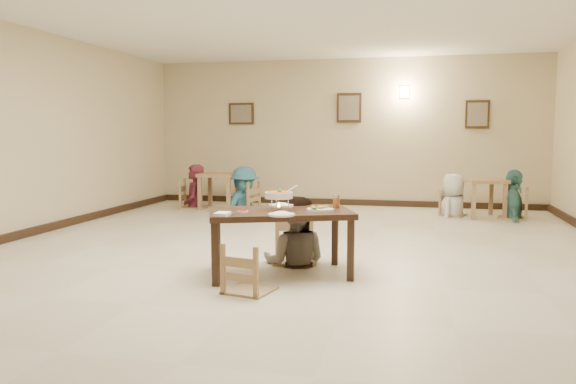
% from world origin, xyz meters
% --- Properties ---
extents(floor, '(10.00, 10.00, 0.00)m').
position_xyz_m(floor, '(0.00, 0.00, 0.00)').
color(floor, beige).
rests_on(floor, ground).
extents(ceiling, '(10.00, 10.00, 0.00)m').
position_xyz_m(ceiling, '(0.00, 0.00, 3.00)').
color(ceiling, white).
rests_on(ceiling, wall_back).
extents(wall_back, '(10.00, 0.00, 10.00)m').
position_xyz_m(wall_back, '(0.00, 5.00, 1.50)').
color(wall_back, beige).
rests_on(wall_back, floor).
extents(wall_left, '(0.00, 10.00, 10.00)m').
position_xyz_m(wall_left, '(-4.00, 0.00, 1.50)').
color(wall_left, beige).
rests_on(wall_left, floor).
extents(baseboard_back, '(8.00, 0.06, 0.12)m').
position_xyz_m(baseboard_back, '(0.00, 4.97, 0.06)').
color(baseboard_back, black).
rests_on(baseboard_back, floor).
extents(baseboard_left, '(0.06, 10.00, 0.12)m').
position_xyz_m(baseboard_left, '(-3.97, 0.00, 0.06)').
color(baseboard_left, black).
rests_on(baseboard_left, floor).
extents(picture_a, '(0.55, 0.04, 0.45)m').
position_xyz_m(picture_a, '(-2.20, 4.96, 1.90)').
color(picture_a, '#31200F').
rests_on(picture_a, wall_back).
extents(picture_b, '(0.50, 0.04, 0.60)m').
position_xyz_m(picture_b, '(0.10, 4.96, 2.00)').
color(picture_b, '#31200F').
rests_on(picture_b, wall_back).
extents(picture_c, '(0.45, 0.04, 0.55)m').
position_xyz_m(picture_c, '(2.60, 4.96, 1.85)').
color(picture_c, '#31200F').
rests_on(picture_c, wall_back).
extents(wall_sconce, '(0.16, 0.05, 0.22)m').
position_xyz_m(wall_sconce, '(1.20, 4.96, 2.30)').
color(wall_sconce, '#FFD88C').
rests_on(wall_sconce, wall_back).
extents(main_table, '(1.66, 1.30, 0.69)m').
position_xyz_m(main_table, '(0.09, -0.94, 0.61)').
color(main_table, '#311E13').
rests_on(main_table, floor).
extents(chair_far, '(0.49, 0.49, 1.05)m').
position_xyz_m(chair_far, '(0.11, -0.32, 0.53)').
color(chair_far, '#A28657').
rests_on(chair_far, floor).
extents(chair_near, '(0.42, 0.42, 0.89)m').
position_xyz_m(chair_near, '(-0.04, -1.62, 0.44)').
color(chair_near, '#A28657').
rests_on(chair_near, floor).
extents(main_diner, '(0.79, 0.63, 1.56)m').
position_xyz_m(main_diner, '(0.14, -0.41, 0.78)').
color(main_diner, gray).
rests_on(main_diner, floor).
extents(curry_warmer, '(0.33, 0.29, 0.26)m').
position_xyz_m(curry_warmer, '(0.07, -0.92, 0.84)').
color(curry_warmer, silver).
rests_on(curry_warmer, main_table).
extents(rice_plate_far, '(0.27, 0.27, 0.06)m').
position_xyz_m(rice_plate_far, '(0.03, -0.65, 0.70)').
color(rice_plate_far, white).
rests_on(rice_plate_far, main_table).
extents(rice_plate_near, '(0.26, 0.26, 0.06)m').
position_xyz_m(rice_plate_near, '(0.19, -1.31, 0.70)').
color(rice_plate_near, white).
rests_on(rice_plate_near, main_table).
extents(fried_plate, '(0.28, 0.28, 0.06)m').
position_xyz_m(fried_plate, '(0.51, -0.89, 0.71)').
color(fried_plate, white).
rests_on(fried_plate, main_table).
extents(chili_dish, '(0.10, 0.10, 0.02)m').
position_xyz_m(chili_dish, '(-0.24, -1.18, 0.70)').
color(chili_dish, white).
rests_on(chili_dish, main_table).
extents(napkin_cutlery, '(0.16, 0.26, 0.03)m').
position_xyz_m(napkin_cutlery, '(-0.36, -1.44, 0.70)').
color(napkin_cutlery, white).
rests_on(napkin_cutlery, main_table).
extents(drink_glass, '(0.07, 0.07, 0.14)m').
position_xyz_m(drink_glass, '(0.63, -0.62, 0.75)').
color(drink_glass, white).
rests_on(drink_glass, main_table).
extents(bg_table_left, '(0.71, 0.71, 0.70)m').
position_xyz_m(bg_table_left, '(-2.32, 3.85, 0.57)').
color(bg_table_left, '#9E7951').
rests_on(bg_table_left, floor).
extents(bg_table_right, '(0.85, 0.85, 0.68)m').
position_xyz_m(bg_table_right, '(2.63, 3.82, 0.55)').
color(bg_table_right, '#9E7951').
rests_on(bg_table_right, floor).
extents(bg_chair_ll, '(0.51, 0.51, 1.08)m').
position_xyz_m(bg_chair_ll, '(-2.84, 3.82, 0.54)').
color(bg_chair_ll, '#A28657').
rests_on(bg_chair_ll, floor).
extents(bg_chair_lr, '(0.48, 0.48, 1.03)m').
position_xyz_m(bg_chair_lr, '(-1.80, 3.86, 0.51)').
color(bg_chair_lr, '#A28657').
rests_on(bg_chair_lr, floor).
extents(bg_chair_rl, '(0.41, 0.41, 0.87)m').
position_xyz_m(bg_chair_rl, '(2.13, 3.90, 0.43)').
color(bg_chair_rl, '#A28657').
rests_on(bg_chair_rl, floor).
extents(bg_chair_rr, '(0.48, 0.48, 1.01)m').
position_xyz_m(bg_chair_rr, '(3.12, 3.75, 0.50)').
color(bg_chair_rr, '#A28657').
rests_on(bg_chair_rr, floor).
extents(bg_diner_a, '(0.59, 0.73, 1.74)m').
position_xyz_m(bg_diner_a, '(-2.84, 3.82, 0.87)').
color(bg_diner_a, '#551C29').
rests_on(bg_diner_a, floor).
extents(bg_diner_b, '(0.90, 1.22, 1.68)m').
position_xyz_m(bg_diner_b, '(-1.80, 3.86, 0.84)').
color(bg_diner_b, teal).
rests_on(bg_diner_b, floor).
extents(bg_diner_c, '(0.75, 0.88, 1.53)m').
position_xyz_m(bg_diner_c, '(2.13, 3.90, 0.77)').
color(bg_diner_c, silver).
rests_on(bg_diner_c, floor).
extents(bg_diner_d, '(0.46, 1.03, 1.73)m').
position_xyz_m(bg_diner_d, '(3.12, 3.75, 0.86)').
color(bg_diner_d, '#458279').
rests_on(bg_diner_d, floor).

